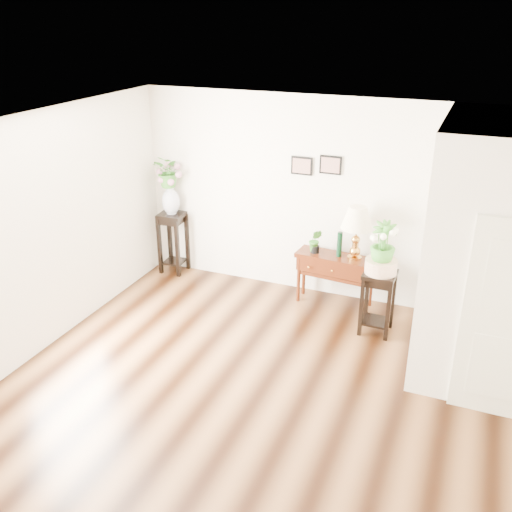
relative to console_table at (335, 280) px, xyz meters
The scene contains 19 objects.
floor 2.49m from the console_table, 89.19° to the right, with size 6.00×5.50×0.02m, color brown.
ceiling 3.47m from the console_table, 89.19° to the right, with size 6.00×5.50×0.02m, color white.
wall_back 1.08m from the console_table, 83.10° to the left, with size 6.00×0.02×2.80m, color white.
wall_front 5.32m from the console_table, 89.62° to the right, with size 6.00×0.02×2.80m, color white.
wall_left 3.99m from the console_table, 140.28° to the right, with size 0.02×5.50×2.80m, color white.
door 2.81m from the console_table, 38.35° to the right, with size 0.90×0.05×2.10m, color silver.
art_print_left 1.63m from the console_table, 156.59° to the left, with size 0.30×0.02×0.25m, color black.
art_print_right 1.57m from the console_table, 128.95° to the left, with size 0.30×0.02×0.25m, color black.
wall_ornament 2.14m from the console_table, 25.26° to the right, with size 0.51×0.51×0.07m, color gold.
console_table is the anchor object (origin of this frame).
table_lamp 0.76m from the console_table, ahead, with size 0.42×0.42×0.74m, color gold.
green_vase 0.53m from the console_table, ahead, with size 0.07×0.07×0.35m, color black.
potted_plant 0.61m from the console_table, behind, with size 0.18×0.14×0.32m, color #378327.
plant_stand_a 2.61m from the console_table, behind, with size 0.37×0.37×0.96m, color black.
porcelain_vase 2.73m from the console_table, behind, with size 0.27×0.27×0.46m, color silver, non-canonical shape.
lily_arrangement 2.88m from the console_table, behind, with size 0.43×0.38×0.48m, color #378327.
plant_stand_b 0.88m from the console_table, 37.72° to the right, with size 0.39×0.39×0.83m, color black.
ceramic_bowl 1.03m from the console_table, 37.72° to the right, with size 0.39×0.39×0.17m, color beige.
narcissus 1.23m from the console_table, 37.72° to the right, with size 0.30×0.30×0.54m, color #378327.
Camera 1 is at (1.63, -4.51, 3.82)m, focal length 40.00 mm.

